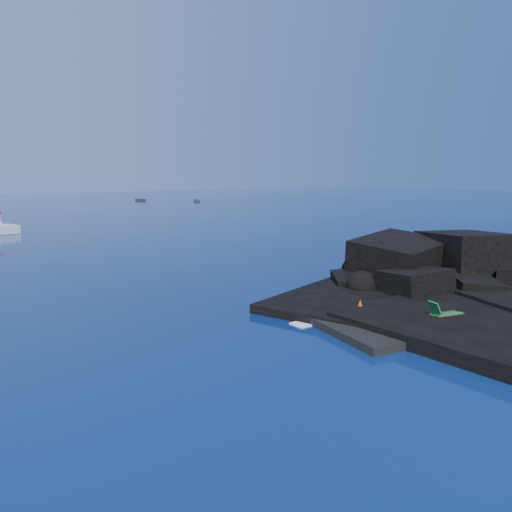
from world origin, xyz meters
The scene contains 10 objects.
ground centered at (0.00, 0.00, 0.00)m, with size 400.00×400.00×0.00m, color #040F3E.
headland centered at (13.00, 3.00, 0.00)m, with size 24.00×24.00×3.60m, color black, non-canonical shape.
beach centered at (4.50, 0.50, 0.00)m, with size 8.50×6.00×0.70m, color black.
surf_foam centered at (5.00, 5.00, 0.00)m, with size 10.00×8.00×0.06m, color white, non-canonical shape.
deck_chair centered at (5.34, -1.14, 0.88)m, with size 1.55×0.68×1.07m, color #197031, non-canonical shape.
towel centered at (6.04, -1.04, 0.37)m, with size 1.85×0.88×0.05m, color white.
sunbather centered at (6.04, -1.04, 0.51)m, with size 1.65×0.40×0.22m, color tan, non-canonical shape.
marker_cone centered at (3.14, 2.07, 0.64)m, with size 0.38×0.38×0.59m, color #DE3D0B.
distant_boat_a centered at (31.45, 118.13, 0.00)m, with size 1.22×3.94×0.52m, color #27262B.
distant_boat_b centered at (42.88, 106.30, 0.00)m, with size 1.22×3.93×0.52m, color #232328.
Camera 1 is at (-13.27, -15.10, 6.82)m, focal length 35.00 mm.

